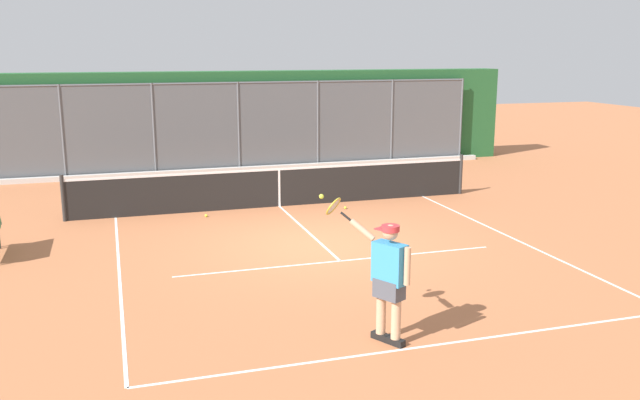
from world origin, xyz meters
name	(u,v)px	position (x,y,z in m)	size (l,w,h in m)	color
ground_plane	(322,245)	(0.00, 0.00, 0.00)	(60.00, 60.00, 0.00)	#B76B42
court_line_markings	(346,266)	(0.00, 1.45, 0.00)	(7.88, 8.50, 0.01)	white
fence_backdrop	(235,120)	(0.00, -9.46, 1.55)	(18.74, 1.37, 3.13)	#565B60
tennis_net	(279,187)	(0.00, -3.55, 0.49)	(10.12, 0.09, 1.07)	#2D2D2D
tennis_player	(388,275)	(0.55, 4.64, 0.94)	(0.93, 1.11, 1.91)	black
tennis_ball_near_net	(345,208)	(-1.47, -2.78, 0.03)	(0.07, 0.07, 0.07)	#CCDB33
tennis_ball_by_sideline	(206,216)	(1.90, -2.98, 0.03)	(0.07, 0.07, 0.07)	#CCDB33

